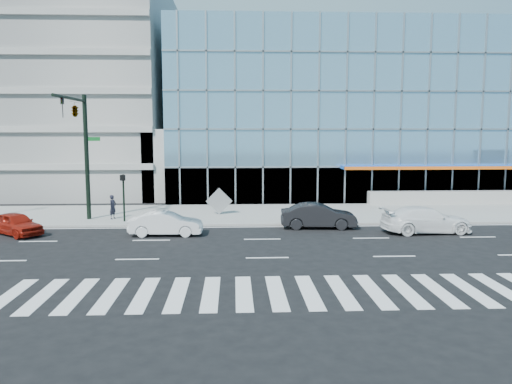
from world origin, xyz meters
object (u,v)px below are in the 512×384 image
traffic_signal (79,126)px  white_suv (426,220)px  white_sedan (166,223)px  red_sedan (16,224)px  pedestrian (113,207)px  tilted_panel (219,201)px  ped_signal_post (123,190)px  dark_sedan (318,216)px

traffic_signal → white_suv: bearing=-8.9°
white_suv → white_sedan: (-14.96, -0.05, -0.08)m
white_suv → red_sedan: (-23.46, 0.43, -0.11)m
pedestrian → tilted_panel: bearing=-53.8°
traffic_signal → tilted_panel: traffic_signal is taller
ped_signal_post → pedestrian: ped_signal_post is taller
traffic_signal → white_suv: 21.52m
red_sedan → pedestrian: size_ratio=2.39×
dark_sedan → red_sedan: bearing=97.9°
white_suv → white_sedan: 14.96m
ped_signal_post → pedestrian: (-0.94, 1.01, -1.21)m
traffic_signal → dark_sedan: traffic_signal is taller
traffic_signal → ped_signal_post: size_ratio=2.67×
white_sedan → ped_signal_post: bearing=41.8°
dark_sedan → red_sedan: 17.50m
white_sedan → dark_sedan: dark_sedan is taller
dark_sedan → red_sedan: dark_sedan is taller
dark_sedan → tilted_panel: tilted_panel is taller
red_sedan → dark_sedan: bearing=-48.0°
dark_sedan → tilted_panel: 7.55m
dark_sedan → pedestrian: pedestrian is taller
white_suv → pedestrian: bearing=73.0°
ped_signal_post → white_suv: bearing=-11.2°
white_sedan → dark_sedan: bearing=-78.1°
white_sedan → traffic_signal: bearing=61.0°
traffic_signal → dark_sedan: bearing=-6.1°
white_suv → white_sedan: size_ratio=1.26×
dark_sedan → pedestrian: (-13.02, 2.95, 0.19)m
ped_signal_post → white_sedan: 5.02m
white_sedan → dark_sedan: (8.96, 1.70, 0.07)m
ped_signal_post → white_sedan: (3.13, -3.64, -1.47)m
pedestrian → tilted_panel: tilted_panel is taller
white_suv → dark_sedan: white_suv is taller
traffic_signal → ped_signal_post: 4.75m
red_sedan → white_sedan: bearing=-55.2°
traffic_signal → ped_signal_post: traffic_signal is taller
white_suv → pedestrian: size_ratio=3.29×
traffic_signal → pedestrian: bearing=41.5°
dark_sedan → tilted_panel: bearing=58.2°
traffic_signal → ped_signal_post: bearing=8.5°
traffic_signal → pedestrian: 5.63m
pedestrian → tilted_panel: (6.89, 1.44, 0.13)m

